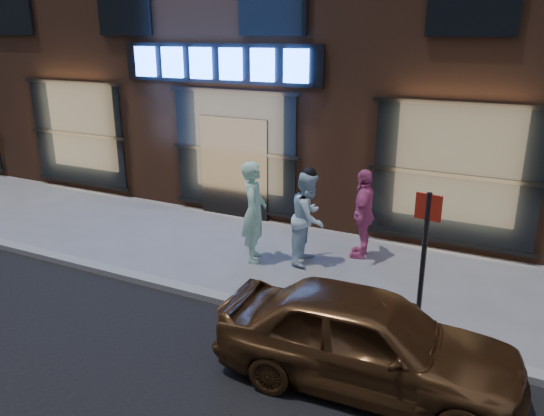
{
  "coord_description": "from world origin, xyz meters",
  "views": [
    {
      "loc": [
        6.27,
        -6.69,
        4.28
      ],
      "look_at": [
        2.16,
        1.6,
        1.2
      ],
      "focal_mm": 35.0,
      "sensor_mm": 36.0,
      "label": 1
    }
  ],
  "objects": [
    {
      "name": "ground",
      "position": [
        0.0,
        0.0,
        0.0
      ],
      "size": [
        90.0,
        90.0,
        0.0
      ],
      "primitive_type": "plane",
      "color": "slate",
      "rests_on": "ground"
    },
    {
      "name": "passerby",
      "position": [
        3.52,
        2.91,
        0.9
      ],
      "size": [
        0.57,
        1.1,
        1.79
      ],
      "primitive_type": "imported",
      "rotation": [
        0.0,
        0.0,
        -1.44
      ],
      "color": "#D35790",
      "rests_on": "ground"
    },
    {
      "name": "man_bowtie",
      "position": [
        1.67,
        1.8,
        0.99
      ],
      "size": [
        0.72,
        0.85,
        1.98
      ],
      "primitive_type": "imported",
      "rotation": [
        0.0,
        0.0,
        1.97
      ],
      "color": "#B8F2CF",
      "rests_on": "ground"
    },
    {
      "name": "curb",
      "position": [
        0.0,
        0.0,
        0.06
      ],
      "size": [
        60.0,
        0.25,
        0.12
      ],
      "primitive_type": "cube",
      "color": "gray",
      "rests_on": "ground"
    },
    {
      "name": "gold_sedan",
      "position": [
        4.78,
        -1.03,
        0.64
      ],
      "size": [
        3.85,
        1.69,
        1.29
      ],
      "primitive_type": "imported",
      "rotation": [
        0.0,
        0.0,
        1.61
      ],
      "color": "brown",
      "rests_on": "ground"
    },
    {
      "name": "sign_post",
      "position": [
        5.16,
        0.23,
        1.37
      ],
      "size": [
        0.36,
        0.1,
        2.26
      ],
      "rotation": [
        0.0,
        0.0,
        -0.18
      ],
      "color": "#262628",
      "rests_on": "ground"
    },
    {
      "name": "man_cap",
      "position": [
        2.65,
        2.19,
        0.9
      ],
      "size": [
        0.74,
        0.92,
        1.81
      ],
      "primitive_type": "imported",
      "rotation": [
        0.0,
        0.0,
        1.64
      ],
      "color": "silver",
      "rests_on": "ground"
    }
  ]
}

